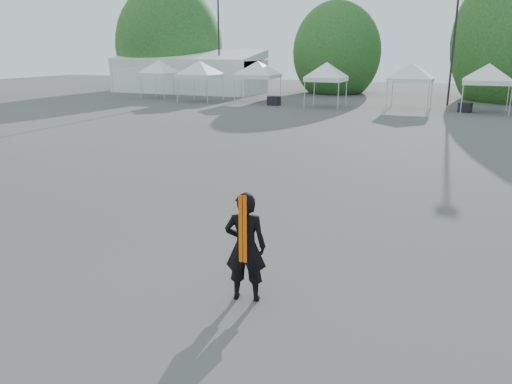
% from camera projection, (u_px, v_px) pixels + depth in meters
% --- Properties ---
extents(ground, '(120.00, 120.00, 0.00)m').
position_uv_depth(ground, '(253.00, 233.00, 11.94)').
color(ground, '#474442').
rests_on(ground, ground).
extents(marquee, '(15.00, 6.25, 4.23)m').
position_uv_depth(marquee, '(189.00, 73.00, 50.60)').
color(marquee, white).
rests_on(marquee, ground).
extents(light_pole_west, '(0.60, 0.25, 10.30)m').
position_uv_depth(light_pole_west, '(219.00, 33.00, 47.19)').
color(light_pole_west, black).
rests_on(light_pole_west, ground).
extents(light_pole_east, '(0.60, 0.25, 9.80)m').
position_uv_depth(light_pole_east, '(455.00, 32.00, 37.69)').
color(light_pole_east, black).
rests_on(light_pole_east, ground).
extents(tree_far_w, '(4.80, 4.80, 7.30)m').
position_uv_depth(tree_far_w, '(170.00, 47.00, 54.04)').
color(tree_far_w, '#382314').
rests_on(tree_far_w, ground).
extents(tree_mid_w, '(4.16, 4.16, 6.33)m').
position_uv_depth(tree_mid_w, '(337.00, 53.00, 49.30)').
color(tree_mid_w, '#382314').
rests_on(tree_mid_w, ground).
extents(tent_a, '(3.79, 3.79, 3.88)m').
position_uv_depth(tent_a, '(159.00, 63.00, 44.59)').
color(tent_a, silver).
rests_on(tent_a, ground).
extents(tent_b, '(4.31, 4.31, 3.88)m').
position_uv_depth(tent_b, '(200.00, 64.00, 41.46)').
color(tent_b, silver).
rests_on(tent_b, ground).
extents(tent_c, '(4.44, 4.44, 3.88)m').
position_uv_depth(tent_c, '(258.00, 64.00, 41.10)').
color(tent_c, silver).
rests_on(tent_c, ground).
extents(tent_d, '(3.91, 3.91, 3.88)m').
position_uv_depth(tent_d, '(327.00, 66.00, 37.16)').
color(tent_d, silver).
rests_on(tent_d, ground).
extents(tent_e, '(4.32, 4.32, 3.88)m').
position_uv_depth(tent_e, '(412.00, 66.00, 35.93)').
color(tent_e, silver).
rests_on(tent_e, ground).
extents(tent_f, '(4.49, 4.49, 3.88)m').
position_uv_depth(tent_f, '(489.00, 67.00, 33.89)').
color(tent_f, silver).
rests_on(tent_f, ground).
extents(man, '(0.80, 0.63, 1.95)m').
position_uv_depth(man, '(245.00, 247.00, 8.51)').
color(man, black).
rests_on(man, ground).
extents(crate_west, '(0.95, 0.76, 0.70)m').
position_uv_depth(crate_west, '(274.00, 101.00, 39.10)').
color(crate_west, black).
rests_on(crate_west, ground).
extents(crate_mid, '(0.97, 0.85, 0.64)m').
position_uv_depth(crate_mid, '(465.00, 108.00, 34.80)').
color(crate_mid, black).
rests_on(crate_mid, ground).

